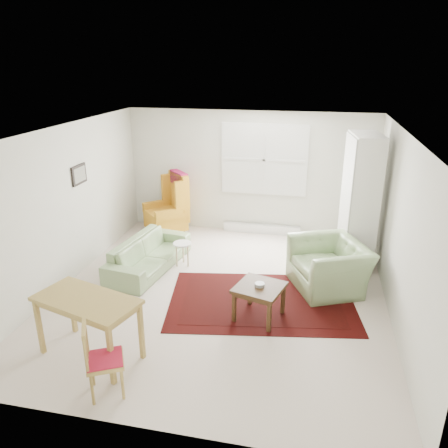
% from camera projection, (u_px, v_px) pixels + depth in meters
% --- Properties ---
extents(room, '(5.04, 5.54, 2.51)m').
position_uv_depth(room, '(224.00, 213.00, 6.55)').
color(room, beige).
rests_on(room, ground).
extents(rug, '(3.00, 2.19, 0.03)m').
position_uv_depth(rug, '(262.00, 301.00, 6.57)').
color(rug, black).
rests_on(rug, ground).
extents(sofa, '(0.99, 1.95, 0.75)m').
position_uv_depth(sofa, '(149.00, 249.00, 7.49)').
color(sofa, '#83A06A').
rests_on(sofa, ground).
extents(armchair, '(1.41, 1.48, 0.91)m').
position_uv_depth(armchair, '(329.00, 261.00, 6.85)').
color(armchair, '#83A06A').
rests_on(armchair, ground).
extents(wingback_chair, '(1.08, 1.08, 1.29)m').
position_uv_depth(wingback_chair, '(165.00, 204.00, 8.95)').
color(wingback_chair, orange).
rests_on(wingback_chair, ground).
extents(coffee_table, '(0.76, 0.76, 0.51)m').
position_uv_depth(coffee_table, '(259.00, 302.00, 6.09)').
color(coffee_table, '#3A2411').
rests_on(coffee_table, ground).
extents(stool, '(0.40, 0.40, 0.43)m').
position_uv_depth(stool, '(183.00, 254.00, 7.68)').
color(stool, white).
rests_on(stool, ground).
extents(cabinet, '(0.59, 0.97, 2.30)m').
position_uv_depth(cabinet, '(360.00, 202.00, 7.44)').
color(cabinet, white).
rests_on(cabinet, ground).
extents(desk, '(1.38, 0.96, 0.79)m').
position_uv_depth(desk, '(90.00, 328.00, 5.25)').
color(desk, '#AC8F45').
rests_on(desk, ground).
extents(desk_chair, '(0.52, 0.52, 0.87)m').
position_uv_depth(desk_chair, '(105.00, 359.00, 4.64)').
color(desk_chair, '#AC8F45').
rests_on(desk_chair, ground).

